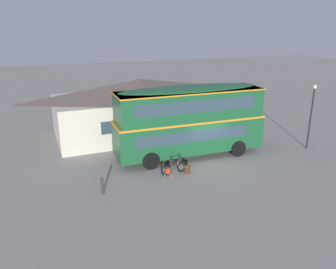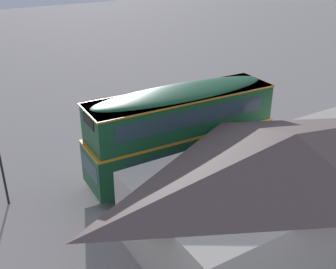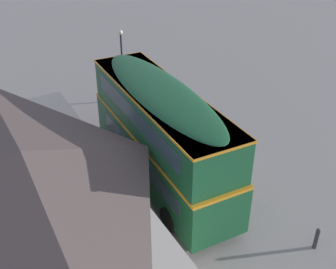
# 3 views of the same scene
# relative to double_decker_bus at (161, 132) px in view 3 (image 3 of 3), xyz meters

# --- Properties ---
(ground_plane) EXTENTS (120.00, 120.00, 0.00)m
(ground_plane) POSITION_rel_double_decker_bus_xyz_m (0.74, -1.30, -2.64)
(ground_plane) COLOR gray
(double_decker_bus) EXTENTS (9.97, 2.70, 4.79)m
(double_decker_bus) POSITION_rel_double_decker_bus_xyz_m (0.00, 0.00, 0.00)
(double_decker_bus) COLOR black
(double_decker_bus) RESTS_ON ground
(touring_bicycle) EXTENTS (1.76, 0.62, 1.03)m
(touring_bicycle) POSITION_rel_double_decker_bus_xyz_m (-2.07, -2.33, -2.27)
(touring_bicycle) COLOR black
(touring_bicycle) RESTS_ON ground
(backpack_on_ground) EXTENTS (0.39, 0.36, 0.56)m
(backpack_on_ground) POSITION_rel_double_decker_bus_xyz_m (-1.24, -2.58, -2.35)
(backpack_on_ground) COLOR #592D19
(backpack_on_ground) RESTS_ON ground
(water_bottle_red_squeeze) EXTENTS (0.08, 0.08, 0.24)m
(water_bottle_red_squeeze) POSITION_rel_double_decker_bus_xyz_m (-2.35, -2.73, -2.53)
(water_bottle_red_squeeze) COLOR #D84C33
(water_bottle_red_squeeze) RESTS_ON ground
(water_bottle_green_metal) EXTENTS (0.06, 0.06, 0.22)m
(water_bottle_green_metal) POSITION_rel_double_decker_bus_xyz_m (-2.71, -2.60, -2.54)
(water_bottle_green_metal) COLOR green
(water_bottle_green_metal) RESTS_ON ground
(pub_building) EXTENTS (13.74, 7.01, 4.44)m
(pub_building) POSITION_rel_double_decker_bus_xyz_m (-1.67, 5.96, -0.38)
(pub_building) COLOR beige
(pub_building) RESTS_ON ground
(street_lamp) EXTENTS (0.28, 0.28, 4.61)m
(street_lamp) POSITION_rel_double_decker_bus_xyz_m (8.56, -1.66, 0.21)
(street_lamp) COLOR black
(street_lamp) RESTS_ON ground
(kerb_bollard) EXTENTS (0.16, 0.16, 0.97)m
(kerb_bollard) POSITION_rel_double_decker_bus_xyz_m (-6.47, -3.30, -2.14)
(kerb_bollard) COLOR #333338
(kerb_bollard) RESTS_ON ground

